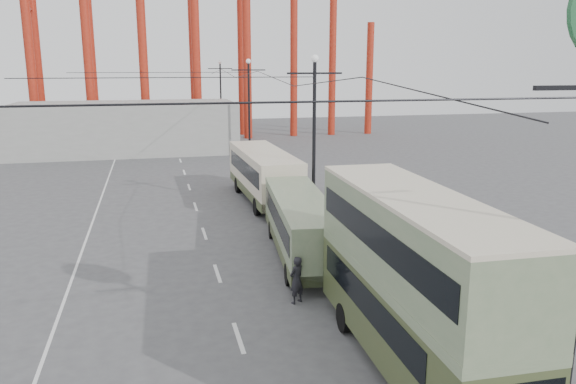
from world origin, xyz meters
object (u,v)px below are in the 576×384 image
object	(u,v)px
single_decker_green	(301,224)
pedestrian	(297,280)
double_decker_bus	(414,275)
single_decker_cream	(264,173)

from	to	relation	value
single_decker_green	pedestrian	distance (m)	5.29
double_decker_bus	single_decker_cream	size ratio (longest dim) A/B	0.92
pedestrian	single_decker_green	bearing A→B (deg)	-139.54
single_decker_green	pedestrian	xyz separation A→B (m)	(-1.49, -5.02, -0.69)
double_decker_bus	single_decker_cream	bearing A→B (deg)	91.41
single_decker_green	pedestrian	world-z (taller)	single_decker_green
single_decker_green	single_decker_cream	size ratio (longest dim) A/B	0.95
double_decker_bus	single_decker_green	world-z (taller)	double_decker_bus
single_decker_green	double_decker_bus	bearing A→B (deg)	-81.28
single_decker_green	single_decker_cream	world-z (taller)	single_decker_cream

